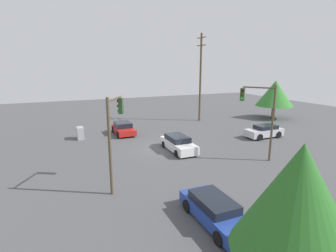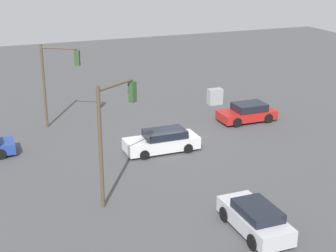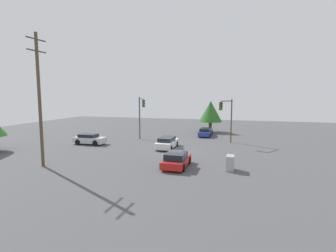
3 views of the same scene
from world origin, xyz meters
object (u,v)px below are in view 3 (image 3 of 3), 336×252
electrical_cabinet (230,163)px  sedan_blue (206,132)px  sedan_silver (90,139)px  sedan_red (176,160)px  traffic_signal_main (227,114)px  sedan_white (167,143)px  traffic_signal_cross (141,111)px

electrical_cabinet → sedan_blue: bearing=-165.8°
sedan_silver → sedan_red: bearing=61.3°
sedan_silver → electrical_cabinet: sedan_silver is taller
sedan_silver → electrical_cabinet: (7.25, 18.49, -0.03)m
sedan_silver → sedan_blue: size_ratio=0.87×
sedan_silver → traffic_signal_main: traffic_signal_main is taller
sedan_white → sedan_silver: size_ratio=1.11×
sedan_silver → sedan_blue: sedan_silver is taller
traffic_signal_cross → electrical_cabinet: (12.15, 13.09, -3.53)m
sedan_red → electrical_cabinet: (-0.28, 4.73, -0.01)m
sedan_white → traffic_signal_cross: size_ratio=0.75×
sedan_silver → traffic_signal_cross: traffic_signal_cross is taller
sedan_white → sedan_red: bearing=-68.2°
electrical_cabinet → traffic_signal_main: bearing=-175.1°
sedan_red → electrical_cabinet: size_ratio=3.22×
sedan_white → electrical_cabinet: size_ratio=3.59×
sedan_white → sedan_blue: 11.45m
sedan_white → traffic_signal_main: bearing=36.6°
traffic_signal_main → sedan_red: bearing=14.6°
sedan_blue → traffic_signal_cross: (6.48, -8.37, 3.56)m
sedan_red → sedan_silver: sedan_silver is taller
sedan_blue → electrical_cabinet: size_ratio=3.69×
sedan_red → sedan_white: sedan_white is taller
electrical_cabinet → sedan_white: bearing=-134.0°
sedan_silver → electrical_cabinet: 19.86m
sedan_blue → traffic_signal_main: bearing=-58.5°
sedan_silver → traffic_signal_cross: (-4.90, 5.40, 3.50)m
sedan_white → electrical_cabinet: 11.00m
sedan_blue → traffic_signal_cross: size_ratio=0.77×
traffic_signal_main → traffic_signal_cross: size_ratio=0.96×
sedan_white → traffic_signal_main: size_ratio=0.78×
sedan_white → sedan_blue: bearing=73.8°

